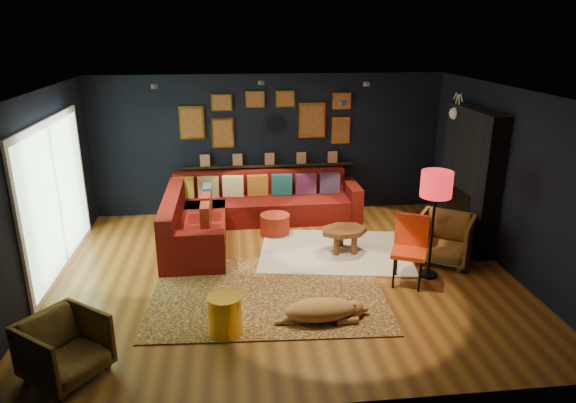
{
  "coord_description": "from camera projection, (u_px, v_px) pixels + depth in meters",
  "views": [
    {
      "loc": [
        -0.7,
        -6.67,
        3.4
      ],
      "look_at": [
        0.08,
        0.3,
        1.0
      ],
      "focal_mm": 32.0,
      "sensor_mm": 36.0,
      "label": 1
    }
  ],
  "objects": [
    {
      "name": "floor",
      "position": [
        285.0,
        274.0,
        7.44
      ],
      "size": [
        6.5,
        6.5,
        0.0
      ],
      "primitive_type": "plane",
      "color": "#915C23",
      "rests_on": "ground"
    },
    {
      "name": "room_walls",
      "position": [
        284.0,
        168.0,
        6.93
      ],
      "size": [
        6.5,
        6.5,
        6.5
      ],
      "color": "black",
      "rests_on": "ground"
    },
    {
      "name": "sectional",
      "position": [
        239.0,
        212.0,
        8.97
      ],
      "size": [
        3.41,
        2.69,
        0.86
      ],
      "color": "maroon",
      "rests_on": "ground"
    },
    {
      "name": "ledge",
      "position": [
        270.0,
        165.0,
        9.66
      ],
      "size": [
        3.2,
        0.12,
        0.04
      ],
      "primitive_type": "cube",
      "color": "black",
      "rests_on": "room_walls"
    },
    {
      "name": "gallery_wall",
      "position": [
        268.0,
        118.0,
        9.41
      ],
      "size": [
        3.15,
        0.04,
        1.02
      ],
      "color": "gold",
      "rests_on": "room_walls"
    },
    {
      "name": "sunburst_mirror",
      "position": [
        274.0,
        124.0,
        9.46
      ],
      "size": [
        0.47,
        0.16,
        0.47
      ],
      "color": "silver",
      "rests_on": "room_walls"
    },
    {
      "name": "fireplace",
      "position": [
        469.0,
        182.0,
        8.28
      ],
      "size": [
        0.31,
        1.6,
        2.2
      ],
      "color": "black",
      "rests_on": "ground"
    },
    {
      "name": "deer_head",
      "position": [
        465.0,
        113.0,
        8.43
      ],
      "size": [
        0.5,
        0.28,
        0.45
      ],
      "color": "white",
      "rests_on": "fireplace"
    },
    {
      "name": "sliding_door",
      "position": [
        56.0,
        197.0,
        7.31
      ],
      "size": [
        0.06,
        2.8,
        2.2
      ],
      "color": "white",
      "rests_on": "ground"
    },
    {
      "name": "ceiling_spots",
      "position": [
        278.0,
        88.0,
        7.37
      ],
      "size": [
        3.3,
        2.5,
        0.06
      ],
      "color": "black",
      "rests_on": "room_walls"
    },
    {
      "name": "shag_rug",
      "position": [
        335.0,
        251.0,
        8.14
      ],
      "size": [
        2.57,
        2.05,
        0.03
      ],
      "primitive_type": "cube",
      "rotation": [
        0.0,
        0.0,
        -0.16
      ],
      "color": "beige",
      "rests_on": "ground"
    },
    {
      "name": "leopard_rug",
      "position": [
        268.0,
        293.0,
        6.87
      ],
      "size": [
        3.2,
        2.37,
        0.02
      ],
      "primitive_type": "cube",
      "rotation": [
        0.0,
        0.0,
        -0.05
      ],
      "color": "tan",
      "rests_on": "ground"
    },
    {
      "name": "coffee_table",
      "position": [
        344.0,
        233.0,
        8.04
      ],
      "size": [
        0.83,
        0.68,
        0.38
      ],
      "rotation": [
        0.0,
        0.0,
        0.16
      ],
      "color": "brown",
      "rests_on": "shag_rug"
    },
    {
      "name": "pouf",
      "position": [
        275.0,
        224.0,
        8.79
      ],
      "size": [
        0.5,
        0.5,
        0.33
      ],
      "primitive_type": "cylinder",
      "color": "#A62B1B",
      "rests_on": "shag_rug"
    },
    {
      "name": "armchair_left",
      "position": [
        64.0,
        345.0,
        5.16
      ],
      "size": [
        0.95,
        0.96,
        0.72
      ],
      "primitive_type": "imported",
      "rotation": [
        0.0,
        0.0,
        0.91
      ],
      "color": "#B98E3C",
      "rests_on": "ground"
    },
    {
      "name": "armchair_right",
      "position": [
        444.0,
        236.0,
        7.74
      ],
      "size": [
        1.05,
        1.04,
        0.8
      ],
      "primitive_type": "imported",
      "rotation": [
        0.0,
        0.0,
        -0.6
      ],
      "color": "#B98E3C",
      "rests_on": "ground"
    },
    {
      "name": "gold_stool",
      "position": [
        225.0,
        315.0,
        5.91
      ],
      "size": [
        0.39,
        0.39,
        0.49
      ],
      "primitive_type": "cylinder",
      "color": "gold",
      "rests_on": "ground"
    },
    {
      "name": "orange_chair",
      "position": [
        410.0,
        244.0,
        7.04
      ],
      "size": [
        0.6,
        0.6,
        0.97
      ],
      "rotation": [
        0.0,
        0.0,
        -0.42
      ],
      "color": "black",
      "rests_on": "ground"
    },
    {
      "name": "floor_lamp",
      "position": [
        436.0,
        189.0,
        6.96
      ],
      "size": [
        0.43,
        0.43,
        1.56
      ],
      "color": "black",
      "rests_on": "ground"
    },
    {
      "name": "dog",
      "position": [
        320.0,
        306.0,
        6.18
      ],
      "size": [
        1.2,
        0.61,
        0.38
      ],
      "primitive_type": null,
      "rotation": [
        0.0,
        0.0,
        0.02
      ],
      "color": "#C27E4A",
      "rests_on": "leopard_rug"
    }
  ]
}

